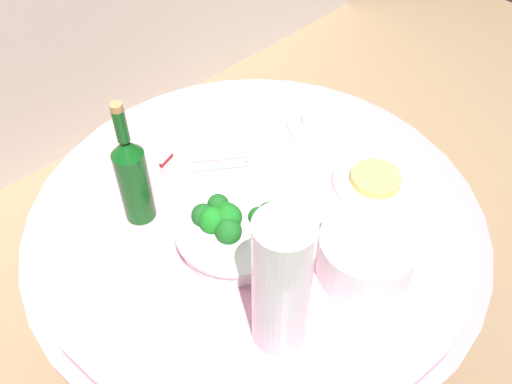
% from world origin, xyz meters
% --- Properties ---
extents(ground_plane, '(6.00, 6.00, 0.00)m').
position_xyz_m(ground_plane, '(0.00, 0.00, 0.00)').
color(ground_plane, '#9E7F5B').
extents(buffet_table, '(1.16, 1.16, 0.74)m').
position_xyz_m(buffet_table, '(0.00, 0.00, 0.38)').
color(buffet_table, maroon).
rests_on(buffet_table, ground_plane).
extents(broccoli_bowl, '(0.28, 0.28, 0.12)m').
position_xyz_m(broccoli_bowl, '(-0.11, -0.05, 0.78)').
color(broccoli_bowl, white).
rests_on(broccoli_bowl, buffet_table).
extents(plate_stack, '(0.21, 0.21, 0.11)m').
position_xyz_m(plate_stack, '(0.03, -0.31, 0.80)').
color(plate_stack, white).
rests_on(plate_stack, buffet_table).
extents(wine_bottle, '(0.07, 0.07, 0.34)m').
position_xyz_m(wine_bottle, '(-0.22, 0.18, 0.87)').
color(wine_bottle, '#0F4F17').
rests_on(wine_bottle, buffet_table).
extents(decorative_fruit_vase, '(0.11, 0.11, 0.34)m').
position_xyz_m(decorative_fruit_vase, '(-0.21, -0.28, 0.89)').
color(decorative_fruit_vase, silver).
rests_on(decorative_fruit_vase, buffet_table).
extents(serving_tongs, '(0.16, 0.13, 0.01)m').
position_xyz_m(serving_tongs, '(0.04, 0.18, 0.74)').
color(serving_tongs, silver).
rests_on(serving_tongs, buffet_table).
extents(food_plate_noodles, '(0.22, 0.22, 0.03)m').
position_xyz_m(food_plate_noodles, '(0.27, -0.16, 0.75)').
color(food_plate_noodles, white).
rests_on(food_plate_noodles, buffet_table).
extents(food_plate_rice, '(0.22, 0.22, 0.03)m').
position_xyz_m(food_plate_rice, '(0.36, 0.08, 0.75)').
color(food_plate_rice, white).
rests_on(food_plate_rice, buffet_table).
extents(label_placard_front, '(0.05, 0.02, 0.05)m').
position_xyz_m(label_placard_front, '(-0.08, 0.25, 0.77)').
color(label_placard_front, white).
rests_on(label_placard_front, buffet_table).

